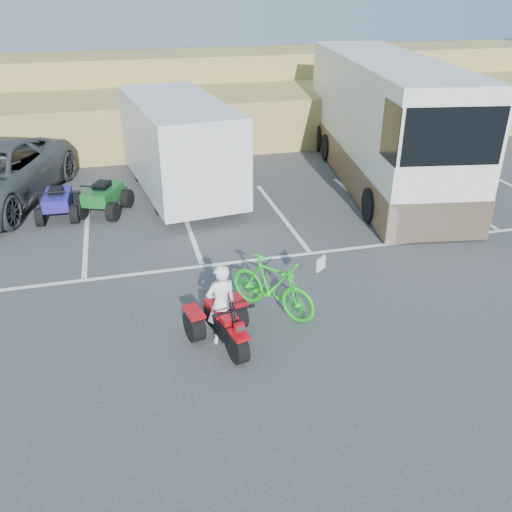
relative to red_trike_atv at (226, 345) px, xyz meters
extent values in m
plane|color=#353537|center=(0.10, 0.78, 0.00)|extent=(100.00, 100.00, 0.00)
cube|color=white|center=(-2.60, 5.78, 0.00)|extent=(0.12, 5.00, 0.01)
cube|color=white|center=(0.10, 5.78, 0.00)|extent=(0.12, 5.00, 0.01)
cube|color=white|center=(2.80, 5.78, 0.00)|extent=(0.12, 5.00, 0.01)
cube|color=white|center=(5.50, 5.78, 0.00)|extent=(0.12, 5.00, 0.01)
cube|color=white|center=(8.20, 5.78, 0.00)|extent=(0.12, 5.00, 0.01)
cube|color=white|center=(0.10, 3.18, 0.00)|extent=(28.00, 0.12, 0.01)
cube|color=olive|center=(0.10, 14.78, 1.00)|extent=(40.00, 6.00, 2.00)
cube|color=olive|center=(0.10, 18.28, 2.00)|extent=(40.00, 4.00, 2.20)
imported|color=white|center=(-0.03, 0.15, 0.80)|extent=(0.65, 0.50, 1.59)
imported|color=#14BF19|center=(1.14, 0.87, 0.60)|extent=(1.68, 1.93, 1.21)
cube|color=silver|center=(0.28, 8.36, 1.60)|extent=(3.24, 6.45, 2.58)
cylinder|color=black|center=(0.28, 8.36, 0.36)|extent=(2.34, 1.00, 0.72)
cube|color=silver|center=(6.98, 8.16, 1.97)|extent=(4.37, 10.95, 3.84)
cube|color=brown|center=(6.98, 8.16, 0.59)|extent=(4.42, 10.96, 1.07)
cube|color=black|center=(6.11, 2.88, 2.77)|extent=(2.42, 0.42, 1.39)
camera|label=1|loc=(-1.51, -8.07, 6.01)|focal=38.00mm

